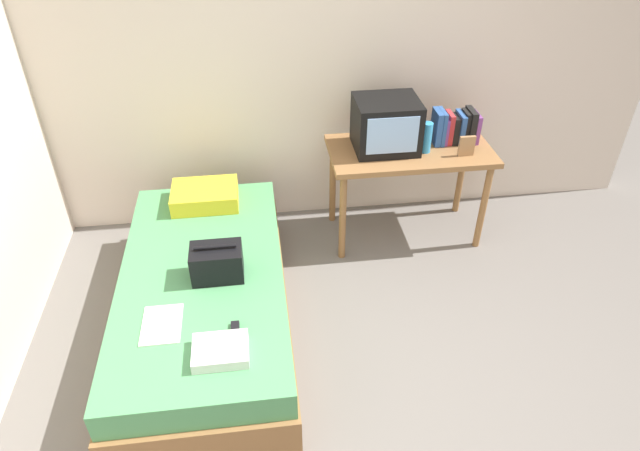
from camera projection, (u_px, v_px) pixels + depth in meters
name	position (u px, v px, depth m)	size (l,w,h in m)	color
ground_plane	(360.00, 405.00, 3.10)	(8.00, 8.00, 0.00)	slate
wall_back	(315.00, 54.00, 3.94)	(5.20, 0.10, 2.60)	beige
bed	(206.00, 299.00, 3.48)	(1.00, 2.00, 0.45)	olive
desk	(409.00, 160.00, 4.03)	(1.16, 0.60, 0.74)	olive
tv	(386.00, 125.00, 3.88)	(0.44, 0.39, 0.36)	black
water_bottle	(427.00, 138.00, 3.88)	(0.07, 0.07, 0.22)	#3399DB
book_row	(455.00, 127.00, 4.00)	(0.32, 0.17, 0.25)	#2D5699
picture_frame	(467.00, 146.00, 3.85)	(0.11, 0.02, 0.15)	#9E754C
pillow	(205.00, 196.00, 3.91)	(0.46, 0.34, 0.12)	yellow
handbag	(217.00, 262.00, 3.25)	(0.30, 0.20, 0.23)	black
magazine	(162.00, 324.00, 2.98)	(0.21, 0.29, 0.01)	white
remote_dark	(235.00, 333.00, 2.93)	(0.04, 0.16, 0.02)	black
folded_towel	(221.00, 351.00, 2.80)	(0.28, 0.22, 0.06)	white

